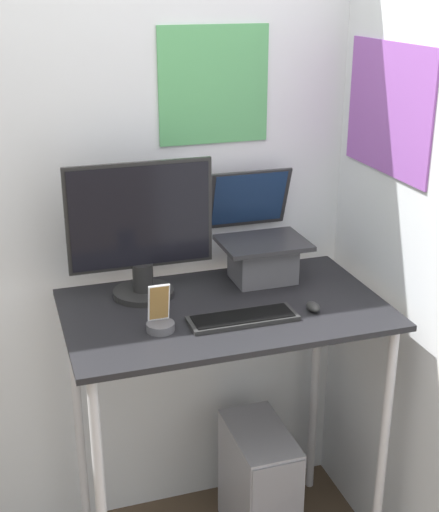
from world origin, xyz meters
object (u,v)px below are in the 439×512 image
keyboard (243,318)px  computer_tower (259,486)px  monitor (141,235)px  cell_phone (160,320)px  mouse (313,307)px  laptop (261,251)px

keyboard → computer_tower: (0.13, 0.16, -0.81)m
monitor → cell_phone: size_ratio=3.21×
keyboard → cell_phone: (-0.26, 0.02, 0.03)m
keyboard → mouse: size_ratio=5.39×
laptop → monitor: bearing=-177.5°
laptop → keyboard: (-0.18, -0.31, -0.10)m
laptop → mouse: laptop is taller
monitor → keyboard: (0.26, -0.29, -0.21)m
monitor → cell_phone: (-0.01, -0.27, -0.18)m
laptop → computer_tower: bearing=-106.8°
monitor → keyboard: bearing=-48.3°
mouse → cell_phone: (-0.50, 0.02, 0.02)m
keyboard → cell_phone: cell_phone is taller
laptop → monitor: size_ratio=0.76×
laptop → computer_tower: 0.92m
monitor → laptop: bearing=2.5°
keyboard → mouse: mouse is taller
mouse → computer_tower: bearing=122.6°
mouse → keyboard: bearing=179.2°
laptop → computer_tower: size_ratio=0.76×
keyboard → computer_tower: bearing=50.8°
monitor → computer_tower: 1.09m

